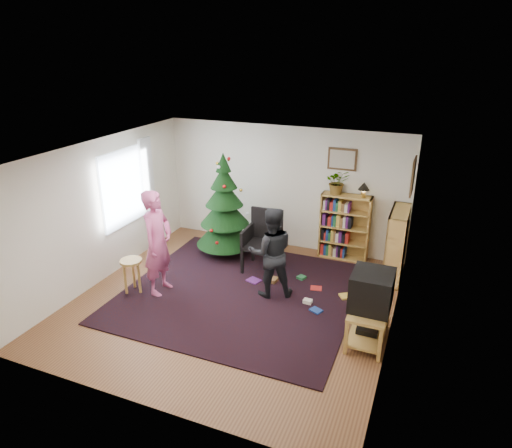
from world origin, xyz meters
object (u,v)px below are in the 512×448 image
at_px(bookshelf_right, 396,244).
at_px(table_lamp, 364,187).
at_px(armchair, 264,237).
at_px(picture_back, 342,159).
at_px(crt_tv, 372,290).
at_px(potted_plant, 337,182).
at_px(person_standing, 158,243).
at_px(picture_right, 413,176).
at_px(bookshelf_back, 345,226).
at_px(person_by_chair, 271,253).
at_px(christmas_tree, 225,213).
at_px(stool, 132,267).
at_px(tv_stand, 368,320).

height_order(bookshelf_right, table_lamp, table_lamp).
distance_m(armchair, table_lamp, 2.07).
bearing_deg(picture_back, armchair, -135.33).
relative_size(bookshelf_right, crt_tv, 2.13).
bearing_deg(crt_tv, potted_plant, 113.34).
relative_size(crt_tv, person_standing, 0.34).
bearing_deg(person_standing, picture_right, -64.78).
xyz_separation_m(bookshelf_back, table_lamp, (0.30, 0.00, 0.83)).
bearing_deg(armchair, person_by_chair, -64.28).
xyz_separation_m(christmas_tree, armchair, (0.94, -0.27, -0.25)).
bearing_deg(picture_right, person_standing, -153.27).
xyz_separation_m(picture_back, potted_plant, (-0.04, -0.14, -0.41)).
xyz_separation_m(picture_back, stool, (-2.86, -2.83, -1.48)).
relative_size(picture_right, bookshelf_right, 0.46).
bearing_deg(christmas_tree, bookshelf_right, 3.76).
distance_m(bookshelf_back, potted_plant, 0.90).
bearing_deg(picture_back, table_lamp, -16.20).
distance_m(bookshelf_right, armchair, 2.37).
relative_size(armchair, person_standing, 0.63).
height_order(picture_right, potted_plant, picture_right).
xyz_separation_m(bookshelf_right, crt_tv, (-0.12, -2.06, 0.15)).
height_order(potted_plant, table_lamp, potted_plant).
bearing_deg(bookshelf_back, table_lamp, 0.00).
distance_m(potted_plant, table_lamp, 0.50).
xyz_separation_m(crt_tv, table_lamp, (-0.60, 2.55, 0.68)).
distance_m(bookshelf_back, stool, 4.05).
bearing_deg(stool, table_lamp, 39.06).
distance_m(bookshelf_right, stool, 4.61).
bearing_deg(bookshelf_right, stool, 118.57).
distance_m(christmas_tree, bookshelf_back, 2.36).
xyz_separation_m(bookshelf_back, person_standing, (-2.60, -2.49, 0.24)).
xyz_separation_m(picture_back, christmas_tree, (-2.07, -0.84, -1.08)).
height_order(bookshelf_right, armchair, bookshelf_right).
distance_m(picture_right, christmas_tree, 3.57).
bearing_deg(christmas_tree, stool, -111.51).
relative_size(tv_stand, person_standing, 0.51).
bearing_deg(tv_stand, picture_back, 111.69).
bearing_deg(table_lamp, armchair, -148.38).
bearing_deg(armchair, christmas_tree, 162.16).
height_order(person_standing, table_lamp, person_standing).
xyz_separation_m(tv_stand, person_standing, (-3.51, 0.07, 0.58)).
relative_size(christmas_tree, person_standing, 1.15).
bearing_deg(christmas_tree, picture_back, 22.09).
relative_size(bookshelf_right, person_by_chair, 0.83).
relative_size(bookshelf_back, person_by_chair, 0.83).
relative_size(bookshelf_right, person_standing, 0.72).
bearing_deg(potted_plant, picture_back, 75.32).
distance_m(crt_tv, table_lamp, 2.71).
xyz_separation_m(tv_stand, armchair, (-2.20, 1.57, 0.29)).
bearing_deg(picture_back, person_by_chair, -108.23).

